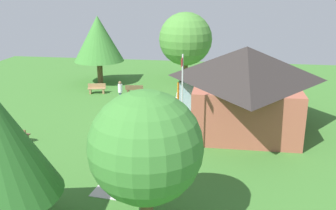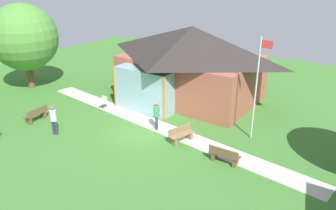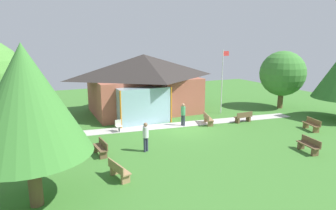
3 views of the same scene
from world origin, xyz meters
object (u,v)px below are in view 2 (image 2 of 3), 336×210
object	(u,v)px
patio_chair_west	(103,103)
visitor_strolling_lawn	(53,118)
flagpole	(257,85)
bench_rear_near_path	(181,135)
bench_mid_left	(36,115)
visitor_on_path	(157,114)
pavilion	(190,62)
bench_mid_right	(224,156)
tree_west_hedge	(24,37)

from	to	relation	value
patio_chair_west	visitor_strolling_lawn	size ratio (longest dim) A/B	0.49
visitor_strolling_lawn	patio_chair_west	bearing A→B (deg)	-108.95
flagpole	bench_rear_near_path	xyz separation A→B (m)	(-2.99, -2.57, -2.69)
bench_mid_left	visitor_on_path	distance (m)	7.57
bench_mid_left	visitor_on_path	xyz separation A→B (m)	(6.83, 3.21, 0.62)
patio_chair_west	visitor_on_path	size ratio (longest dim) A/B	0.49
visitor_on_path	pavilion	bearing A→B (deg)	159.36
bench_rear_near_path	bench_mid_right	distance (m)	2.93
bench_rear_near_path	visitor_on_path	distance (m)	2.08
bench_rear_near_path	flagpole	bearing A→B (deg)	148.05
tree_west_hedge	bench_rear_near_path	bearing A→B (deg)	-3.32
bench_mid_left	tree_west_hedge	bearing A→B (deg)	52.38
bench_mid_left	visitor_on_path	world-z (taller)	visitor_on_path
flagpole	tree_west_hedge	world-z (taller)	tree_west_hedge
flagpole	visitor_strolling_lawn	world-z (taller)	flagpole
flagpole	tree_west_hedge	xyz separation A→B (m)	(-17.60, -1.72, 0.87)
bench_mid_left	patio_chair_west	world-z (taller)	patio_chair_west
flagpole	patio_chair_west	world-z (taller)	flagpole
tree_west_hedge	visitor_strolling_lawn	bearing A→B (deg)	-26.73
visitor_strolling_lawn	bench_rear_near_path	bearing A→B (deg)	-177.14
bench_mid_right	visitor_strolling_lawn	distance (m)	9.56
visitor_strolling_lawn	bench_mid_left	bearing A→B (deg)	-37.28
patio_chair_west	visitor_strolling_lawn	xyz separation A→B (m)	(0.46, -4.26, 0.61)
bench_rear_near_path	tree_west_hedge	bearing A→B (deg)	-75.97
visitor_strolling_lawn	tree_west_hedge	distance (m)	9.76
bench_rear_near_path	patio_chair_west	world-z (taller)	patio_chair_west
visitor_on_path	tree_west_hedge	world-z (taller)	tree_west_hedge
pavilion	bench_mid_left	world-z (taller)	pavilion
bench_mid_left	bench_mid_right	bearing A→B (deg)	-85.14
visitor_on_path	tree_west_hedge	bearing A→B (deg)	-124.25
flagpole	visitor_strolling_lawn	size ratio (longest dim) A/B	3.22
visitor_on_path	visitor_strolling_lawn	xyz separation A→B (m)	(-4.36, -3.75, 0.00)
flagpole	visitor_on_path	size ratio (longest dim) A/B	3.22
flagpole	bench_rear_near_path	bearing A→B (deg)	-139.29
bench_mid_left	pavilion	bearing A→B (deg)	-39.01
bench_rear_near_path	bench_mid_left	world-z (taller)	same
bench_mid_left	flagpole	bearing A→B (deg)	-71.03
patio_chair_west	tree_west_hedge	distance (m)	8.62
pavilion	bench_mid_right	xyz separation A→B (m)	(5.92, -6.51, -2.28)
bench_mid_left	bench_mid_right	distance (m)	11.83
visitor_strolling_lawn	pavilion	bearing A→B (deg)	-134.47
flagpole	tree_west_hedge	size ratio (longest dim) A/B	0.86
flagpole	bench_mid_right	world-z (taller)	flagpole
pavilion	visitor_on_path	world-z (taller)	pavilion
pavilion	bench_rear_near_path	bearing A→B (deg)	-62.36
pavilion	bench_mid_left	size ratio (longest dim) A/B	6.49
visitor_strolling_lawn	tree_west_hedge	size ratio (longest dim) A/B	0.27
pavilion	tree_west_hedge	bearing A→B (deg)	-156.57
pavilion	flagpole	xyz separation A→B (m)	(6.05, -3.28, 0.40)
visitor_on_path	bench_rear_near_path	bearing A→B (deg)	45.94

